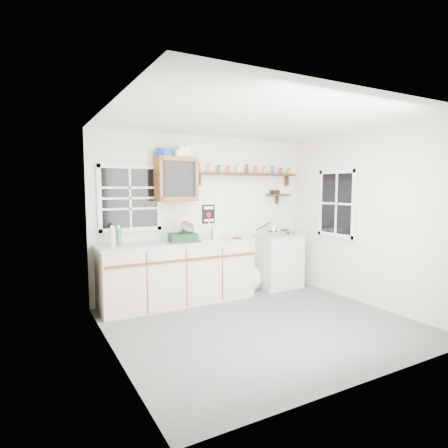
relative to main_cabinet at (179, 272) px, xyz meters
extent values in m
cube|color=#535355|center=(0.58, -1.30, -0.47)|extent=(3.60, 3.20, 0.02)
cube|color=silver|center=(0.58, -1.30, 2.05)|extent=(3.60, 3.20, 0.02)
cube|color=beige|center=(-1.23, -1.30, 0.79)|extent=(0.02, 3.20, 2.50)
cube|color=beige|center=(2.40, -1.30, 0.79)|extent=(0.02, 3.20, 2.50)
cube|color=beige|center=(0.58, 0.31, 0.79)|extent=(3.60, 0.02, 2.50)
cube|color=beige|center=(0.58, -2.91, 0.79)|extent=(3.60, 0.02, 2.50)
cube|color=beige|center=(0.00, 0.00, -0.02)|extent=(2.27, 0.60, 0.88)
cube|color=#ACB0B4|center=(0.00, 0.00, 0.44)|extent=(2.31, 0.62, 0.04)
cube|color=brown|center=(-0.85, -0.31, 0.24)|extent=(0.53, 0.02, 0.03)
cube|color=brown|center=(-0.28, -0.31, 0.24)|extent=(0.53, 0.02, 0.03)
cube|color=brown|center=(0.28, -0.31, 0.24)|extent=(0.53, 0.02, 0.03)
cube|color=brown|center=(0.85, -0.31, 0.24)|extent=(0.53, 0.02, 0.03)
cube|color=silver|center=(1.83, 0.03, -0.02)|extent=(0.70, 0.55, 0.88)
cube|color=#ACB0B4|center=(1.83, 0.03, 0.43)|extent=(0.73, 0.57, 0.03)
cube|color=silver|center=(0.53, 0.00, 0.46)|extent=(0.52, 0.44, 0.03)
cylinder|color=silver|center=(0.58, 0.16, 0.60)|extent=(0.02, 0.02, 0.28)
cylinder|color=silver|center=(0.58, 0.10, 0.73)|extent=(0.02, 0.14, 0.02)
cube|color=brown|center=(0.03, 0.15, 1.36)|extent=(0.60, 0.30, 0.65)
cube|color=black|center=(0.03, -0.01, 1.36)|extent=(0.48, 0.02, 0.52)
cylinder|color=#1932A2|center=(-0.14, 0.15, 1.74)|extent=(0.24, 0.24, 0.11)
cube|color=silver|center=(0.15, 0.15, 1.76)|extent=(0.18, 0.15, 0.14)
cylinder|color=silver|center=(0.06, 0.10, 1.74)|extent=(0.12, 0.12, 0.10)
cube|color=black|center=(1.31, 0.21, 1.46)|extent=(1.91, 0.18, 0.04)
cube|color=black|center=(0.45, 0.25, 1.36)|extent=(0.03, 0.10, 0.18)
cube|color=black|center=(2.17, 0.25, 1.36)|extent=(0.03, 0.10, 0.18)
cylinder|color=red|center=(0.43, 0.21, 1.54)|extent=(0.05, 0.05, 0.13)
cylinder|color=black|center=(0.43, 0.21, 1.61)|extent=(0.05, 0.05, 0.02)
cylinder|color=gold|center=(0.61, 0.21, 1.53)|extent=(0.05, 0.05, 0.11)
cylinder|color=black|center=(0.61, 0.21, 1.60)|extent=(0.04, 0.04, 0.02)
cylinder|color=#267226|center=(0.78, 0.21, 1.53)|extent=(0.05, 0.05, 0.10)
cylinder|color=black|center=(0.78, 0.21, 1.58)|extent=(0.05, 0.05, 0.02)
cylinder|color=#99591E|center=(0.96, 0.21, 1.52)|extent=(0.06, 0.06, 0.09)
cylinder|color=black|center=(0.96, 0.21, 1.58)|extent=(0.05, 0.05, 0.02)
cylinder|color=silver|center=(1.13, 0.21, 1.54)|extent=(0.05, 0.05, 0.13)
cylinder|color=black|center=(1.13, 0.21, 1.61)|extent=(0.04, 0.04, 0.02)
cylinder|color=#4C2614|center=(1.31, 0.21, 1.54)|extent=(0.05, 0.05, 0.12)
cylinder|color=black|center=(1.31, 0.21, 1.61)|extent=(0.05, 0.05, 0.02)
cylinder|color=#B24C19|center=(1.48, 0.21, 1.53)|extent=(0.05, 0.05, 0.11)
cylinder|color=black|center=(1.48, 0.21, 1.59)|extent=(0.05, 0.05, 0.02)
cylinder|color=gold|center=(1.66, 0.21, 1.52)|extent=(0.05, 0.05, 0.09)
cylinder|color=black|center=(1.66, 0.21, 1.58)|extent=(0.05, 0.05, 0.02)
cylinder|color=#334C8C|center=(1.83, 0.21, 1.54)|extent=(0.05, 0.05, 0.12)
cylinder|color=black|center=(1.83, 0.21, 1.61)|extent=(0.04, 0.04, 0.02)
cylinder|color=maroon|center=(2.01, 0.21, 1.52)|extent=(0.06, 0.06, 0.09)
cylinder|color=black|center=(2.01, 0.21, 1.57)|extent=(0.05, 0.05, 0.02)
cylinder|color=#BF8C3F|center=(2.19, 0.21, 1.52)|extent=(0.06, 0.06, 0.08)
cylinder|color=black|center=(2.19, 0.21, 1.57)|extent=(0.05, 0.05, 0.02)
cube|color=black|center=(1.96, 0.22, 1.11)|extent=(0.45, 0.15, 0.03)
cube|color=black|center=(1.96, 0.26, 1.03)|extent=(0.03, 0.08, 0.14)
cube|color=black|center=(1.88, 0.22, 1.16)|extent=(0.14, 0.10, 0.07)
cube|color=black|center=(0.63, 0.29, 0.82)|extent=(0.22, 0.01, 0.30)
cube|color=white|center=(0.63, 0.28, 0.92)|extent=(0.16, 0.00, 0.05)
cylinder|color=#A50C0C|center=(0.63, 0.28, 0.81)|extent=(0.09, 0.01, 0.09)
cube|color=white|center=(0.63, 0.28, 0.72)|extent=(0.16, 0.00, 0.04)
cube|color=black|center=(-0.62, 0.29, 1.09)|extent=(0.85, 0.02, 0.90)
cube|color=white|center=(-0.62, 0.29, 1.09)|extent=(0.93, 0.03, 0.98)
cube|color=black|center=(2.37, -0.75, 0.99)|extent=(0.02, 0.70, 1.00)
cube|color=white|center=(2.37, -0.75, 0.99)|extent=(0.03, 0.78, 1.08)
cylinder|color=silver|center=(-0.94, -0.02, 0.59)|extent=(0.08, 0.08, 0.26)
cylinder|color=silver|center=(-0.94, -0.02, 0.73)|extent=(0.04, 0.04, 0.03)
cylinder|color=#287A48|center=(-0.85, 0.04, 0.58)|extent=(0.09, 0.09, 0.24)
cylinder|color=silver|center=(-0.85, 0.04, 0.72)|extent=(0.05, 0.05, 0.03)
cube|color=black|center=(0.06, -0.04, 0.52)|extent=(0.43, 0.34, 0.12)
cylinder|color=silver|center=(0.11, -0.04, 0.63)|extent=(0.26, 0.29, 0.24)
imported|color=silver|center=(0.72, 0.21, 0.56)|extent=(0.10, 0.11, 0.19)
cube|color=maroon|center=(0.88, -0.17, 0.47)|extent=(0.15, 0.13, 0.02)
cube|color=silver|center=(1.82, 0.01, 0.48)|extent=(0.53, 0.33, 0.06)
cylinder|color=black|center=(1.70, 0.01, 0.52)|extent=(0.15, 0.15, 0.01)
cylinder|color=black|center=(1.95, 0.01, 0.52)|extent=(0.15, 0.15, 0.01)
cylinder|color=silver|center=(1.70, 0.01, 0.56)|extent=(0.14, 0.14, 0.09)
cylinder|color=black|center=(1.55, 0.08, 0.59)|extent=(0.28, 0.06, 0.14)
ellipsoid|color=white|center=(1.27, 0.06, -0.26)|extent=(0.42, 0.38, 0.45)
cone|color=white|center=(1.29, 0.06, -0.06)|extent=(0.12, 0.12, 0.12)
camera|label=1|loc=(-2.02, -5.04, 1.24)|focal=30.00mm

